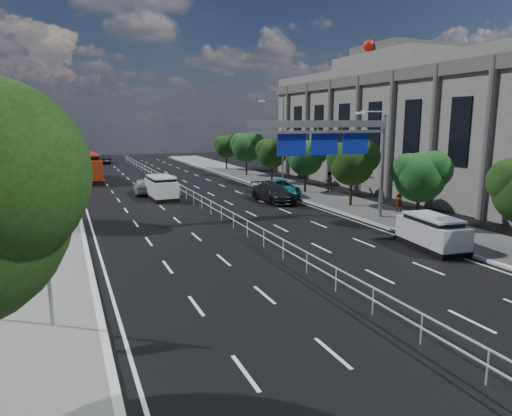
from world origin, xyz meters
TOP-DOWN VIEW (x-y plane):
  - ground at (0.00, 0.00)m, footprint 160.00×160.00m
  - sidewalk_near at (-11.50, 0.00)m, footprint 5.00×140.00m
  - kerb_near at (-9.00, 0.00)m, footprint 0.25×140.00m
  - kerb_far at (9.00, 0.00)m, footprint 0.25×140.00m
  - median_fence at (0.00, 22.50)m, footprint 0.05×85.00m
  - toilet_sign at (-10.95, 0.00)m, footprint 1.62×0.18m
  - overhead_gantry at (6.74, 10.05)m, footprint 10.24×0.38m
  - streetlight_far at (10.50, 26.00)m, footprint 2.78×2.40m
  - civic_hall at (23.72, 22.00)m, footprint 14.40×36.00m
  - near_tree_back at (-11.94, 17.97)m, footprint 4.84×4.51m
  - far_tree_c at (11.24, 6.98)m, footprint 3.52×3.28m
  - far_tree_d at (11.25, 14.48)m, footprint 3.85×3.59m
  - far_tree_e at (11.25, 21.98)m, footprint 3.63×3.38m
  - far_tree_f at (11.24, 29.48)m, footprint 3.52×3.28m
  - far_tree_g at (11.25, 36.98)m, footprint 3.96×3.69m
  - far_tree_h at (11.24, 44.48)m, footprint 3.41×3.18m
  - white_minivan at (-2.00, 24.14)m, footprint 2.16×4.73m
  - red_bus at (-7.45, 40.33)m, footprint 3.11×10.58m
  - near_car_silver at (-3.00, 27.67)m, footprint 2.14×4.46m
  - near_car_dark at (-3.49, 61.38)m, footprint 1.54×4.28m
  - silver_minivan at (8.30, 2.66)m, footprint 2.35×4.48m
  - parked_car_teal at (8.30, 21.32)m, footprint 3.23×5.76m
  - parked_car_dark at (6.50, 19.00)m, footprint 2.49×5.39m
  - pedestrian_a at (12.89, 10.77)m, footprint 0.65×0.45m
  - pedestrian_b at (13.40, 21.35)m, footprint 1.05×0.91m

SIDE VIEW (x-z plane):
  - ground at x=0.00m, z-range 0.00..0.00m
  - sidewalk_near at x=-11.50m, z-range 0.00..0.14m
  - kerb_near at x=-9.00m, z-range -0.01..0.15m
  - kerb_far at x=9.00m, z-range -0.01..0.15m
  - median_fence at x=0.00m, z-range 0.01..1.04m
  - near_car_dark at x=-3.49m, z-range 0.00..1.41m
  - near_car_silver at x=-3.00m, z-range 0.00..1.47m
  - parked_car_teal at x=8.30m, z-range 0.00..1.52m
  - parked_car_dark at x=6.50m, z-range 0.00..1.53m
  - silver_minivan at x=8.30m, z-range -0.02..1.77m
  - white_minivan at x=-2.00m, z-range -0.02..2.01m
  - pedestrian_a at x=12.89m, z-range 0.14..1.87m
  - pedestrian_b at x=13.40m, z-range 0.14..1.99m
  - red_bus at x=-7.45m, z-range 0.07..3.19m
  - toilet_sign at x=-10.95m, z-range 0.77..5.11m
  - far_tree_h at x=11.24m, z-range 0.97..5.88m
  - far_tree_c at x=11.24m, z-range 0.95..5.90m
  - far_tree_f at x=11.24m, z-range 0.98..6.00m
  - far_tree_e at x=11.25m, z-range 0.99..6.12m
  - far_tree_d at x=11.25m, z-range 1.02..6.36m
  - far_tree_g at x=11.25m, z-range 1.03..6.48m
  - near_tree_back at x=-11.94m, z-range 1.27..7.96m
  - streetlight_far at x=10.50m, z-range 0.71..9.71m
  - overhead_gantry at x=6.74m, z-range 1.88..9.33m
  - civic_hall at x=23.72m, z-range -0.91..13.44m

